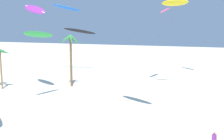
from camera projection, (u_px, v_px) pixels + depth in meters
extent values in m
cylinder|color=olive|center=(1.00, 70.00, 47.83)|extent=(0.28, 0.28, 6.86)
cone|color=#287533|center=(4.00, 52.00, 46.95)|extent=(1.93, 0.70, 0.95)
cone|color=#287533|center=(5.00, 52.00, 47.88)|extent=(1.38, 1.93, 1.16)
cone|color=#287533|center=(0.00, 54.00, 47.98)|extent=(1.66, 1.59, 1.60)
cylinder|color=brown|center=(71.00, 61.00, 49.79)|extent=(0.40, 0.40, 9.35)
cone|color=#33843D|center=(75.00, 40.00, 48.67)|extent=(2.28, 0.89, 1.75)
cone|color=#33843D|center=(75.00, 40.00, 49.63)|extent=(1.59, 1.99, 2.01)
cone|color=#33843D|center=(72.00, 38.00, 50.13)|extent=(1.02, 2.38, 1.48)
cone|color=#33843D|center=(67.00, 38.00, 49.83)|extent=(2.39, 1.41, 1.24)
cone|color=#33843D|center=(65.00, 39.00, 49.15)|extent=(2.33, 1.29, 1.62)
cone|color=#33843D|center=(66.00, 39.00, 48.43)|extent=(1.43, 2.30, 1.63)
cone|color=#33843D|center=(71.00, 40.00, 48.30)|extent=(1.73, 2.05, 1.87)
ellipsoid|color=black|center=(80.00, 31.00, 65.71)|extent=(6.91, 5.72, 2.32)
ellipsoid|color=#19B2B7|center=(80.00, 31.00, 65.71)|extent=(6.57, 5.32, 1.82)
cylinder|color=#4C4C51|center=(81.00, 53.00, 63.60)|extent=(3.01, 5.21, 9.82)
ellipsoid|color=#EA5193|center=(165.00, 10.00, 51.60)|extent=(2.07, 4.78, 1.81)
ellipsoid|color=green|center=(165.00, 10.00, 51.59)|extent=(1.48, 4.64, 1.45)
cylinder|color=#4C4C51|center=(157.00, 48.00, 51.03)|extent=(2.07, 4.49, 14.06)
ellipsoid|color=blue|center=(67.00, 8.00, 63.80)|extent=(6.51, 4.20, 2.38)
ellipsoid|color=yellow|center=(67.00, 8.00, 63.79)|extent=(6.23, 3.71, 1.90)
cylinder|color=#4C4C51|center=(67.00, 41.00, 62.87)|extent=(1.92, 4.00, 15.29)
ellipsoid|color=green|center=(39.00, 34.00, 38.99)|extent=(2.30, 5.47, 1.58)
ellipsoid|color=blue|center=(39.00, 34.00, 38.99)|extent=(1.63, 5.48, 1.00)
cylinder|color=#4C4C51|center=(30.00, 71.00, 37.64)|extent=(0.16, 4.74, 9.86)
ellipsoid|color=yellow|center=(175.00, 3.00, 46.35)|extent=(4.57, 1.17, 1.47)
ellipsoid|color=white|center=(175.00, 2.00, 46.35)|extent=(4.63, 0.55, 0.68)
cylinder|color=#4C4C51|center=(159.00, 48.00, 44.83)|extent=(3.75, 7.38, 15.00)
cylinder|color=#4C4C51|center=(126.00, 59.00, 29.00)|extent=(3.46, 7.14, 15.16)
cylinder|color=#4C4C51|center=(217.00, 33.00, 54.42)|extent=(4.01, 9.33, 19.35)
ellipsoid|color=purple|center=(34.00, 9.00, 44.55)|extent=(6.71, 4.28, 2.61)
ellipsoid|color=white|center=(34.00, 9.00, 44.55)|extent=(6.29, 3.52, 1.98)
cylinder|color=#4C4C51|center=(29.00, 53.00, 42.30)|extent=(2.04, 6.57, 13.79)
cube|color=purple|center=(214.00, 137.00, 24.57)|extent=(0.36, 0.32, 0.59)
cylinder|color=tan|center=(212.00, 137.00, 24.73)|extent=(0.09, 0.09, 0.56)
cylinder|color=tan|center=(217.00, 138.00, 24.42)|extent=(0.09, 0.09, 0.56)
sphere|color=tan|center=(215.00, 133.00, 24.50)|extent=(0.21, 0.21, 0.21)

